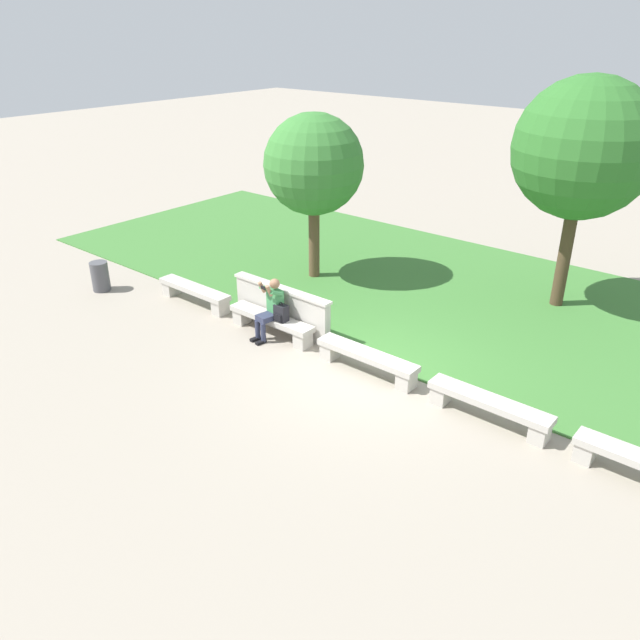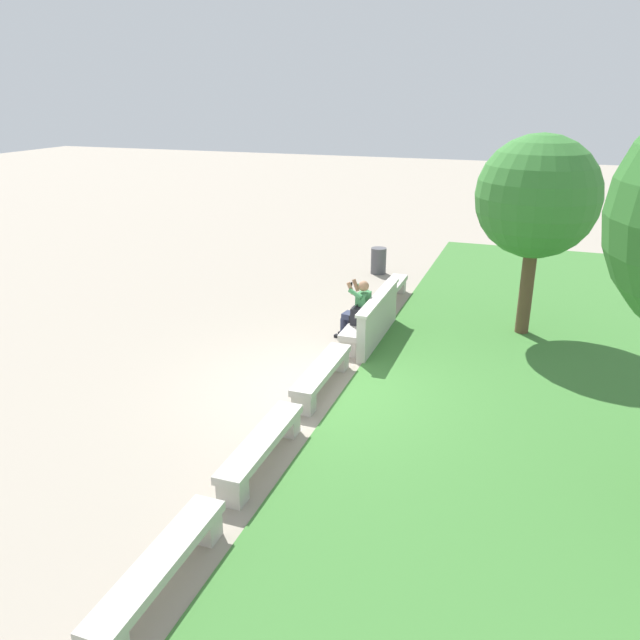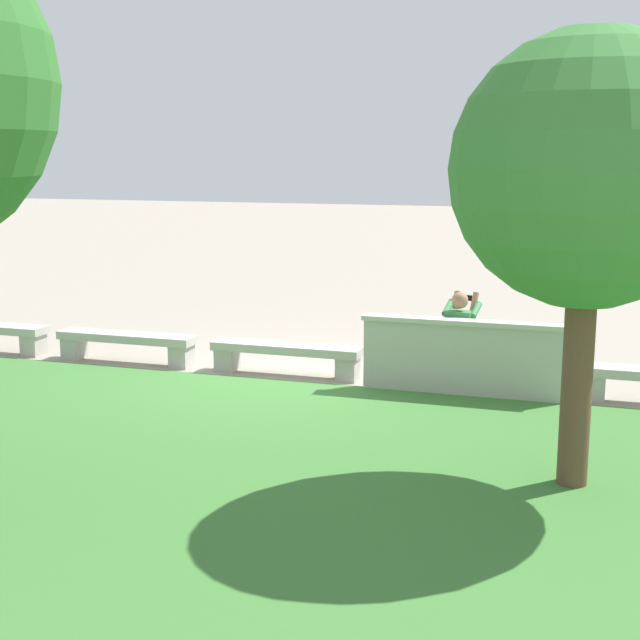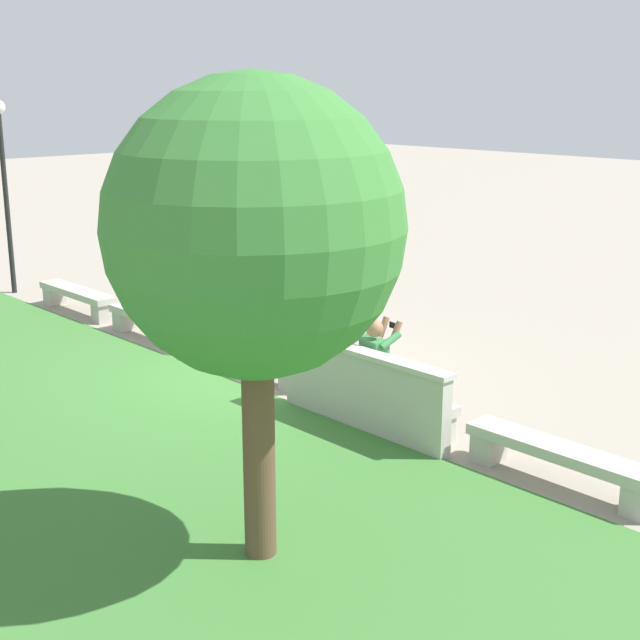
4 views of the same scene
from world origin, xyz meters
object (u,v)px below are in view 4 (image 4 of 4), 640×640
at_px(bench_main, 560,459).
at_px(tree_left_background, 255,230).
at_px(bench_mid, 252,355).
at_px(bench_far, 154,322).
at_px(bench_end, 77,297).
at_px(person_photographer, 381,363).
at_px(backpack, 365,368).
at_px(lamp_post, 3,169).
at_px(bench_near, 381,399).

relative_size(bench_main, tree_left_background, 0.52).
bearing_deg(tree_left_background, bench_mid, -38.47).
height_order(bench_far, bench_end, same).
relative_size(bench_far, person_photographer, 1.65).
relative_size(person_photographer, backpack, 3.08).
relative_size(bench_far, lamp_post, 0.57).
bearing_deg(bench_far, person_photographer, -179.13).
relative_size(bench_mid, person_photographer, 1.65).
bearing_deg(bench_end, bench_mid, 180.00).
bearing_deg(tree_left_background, lamp_post, -14.97).
relative_size(bench_main, bench_mid, 1.00).
height_order(bench_mid, bench_end, same).
height_order(bench_mid, lamp_post, lamp_post).
bearing_deg(tree_left_background, bench_end, -19.33).
bearing_deg(bench_near, bench_far, 0.00).
bearing_deg(bench_far, bench_mid, 180.00).
bearing_deg(lamp_post, bench_near, -179.31).
xyz_separation_m(bench_main, bench_near, (2.55, 0.00, 0.00)).
relative_size(bench_near, bench_far, 1.00).
xyz_separation_m(bench_far, bench_end, (2.55, 0.00, 0.00)).
bearing_deg(bench_mid, person_photographer, -178.22).
bearing_deg(person_photographer, backpack, 8.49).
distance_m(person_photographer, tree_left_background, 4.26).
bearing_deg(bench_mid, bench_far, 0.00).
height_order(bench_far, lamp_post, lamp_post).
bearing_deg(bench_main, bench_near, 0.00).
bearing_deg(tree_left_background, bench_far, -25.96).
height_order(tree_left_background, lamp_post, tree_left_background).
xyz_separation_m(bench_near, bench_mid, (2.55, 0.00, 0.00)).
height_order(bench_main, bench_far, same).
relative_size(bench_main, bench_far, 1.00).
xyz_separation_m(bench_end, tree_left_background, (-9.14, 3.21, 2.65)).
relative_size(backpack, tree_left_background, 0.10).
bearing_deg(bench_main, bench_end, 0.00).
bearing_deg(bench_end, bench_far, 180.00).
bearing_deg(bench_mid, bench_near, 180.00).
bearing_deg(bench_near, tree_left_background, 114.84).
xyz_separation_m(bench_mid, lamp_post, (7.51, 0.12, 2.20)).
bearing_deg(bench_mid, bench_main, 180.00).
bearing_deg(person_photographer, bench_end, 0.58).
bearing_deg(bench_near, backpack, -6.62).
bearing_deg(bench_end, backpack, -179.69).
height_order(bench_main, bench_end, same).
relative_size(bench_end, person_photographer, 1.65).
height_order(bench_far, person_photographer, person_photographer).
distance_m(tree_left_background, lamp_post, 11.96).
height_order(bench_near, backpack, backpack).
relative_size(tree_left_background, lamp_post, 1.11).
xyz_separation_m(bench_main, bench_mid, (5.10, 0.00, 0.00)).
xyz_separation_m(bench_main, backpack, (2.89, -0.04, 0.32)).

